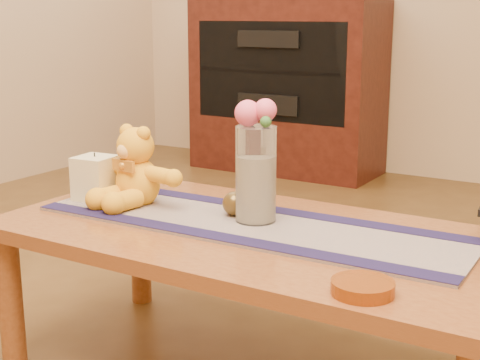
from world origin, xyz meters
The scene contains 23 objects.
coffee_table_top centered at (0.00, 0.00, 0.43)m, with size 1.40×0.70×0.04m, color brown.
table_leg_fl centered at (-0.64, -0.29, 0.21)m, with size 0.07×0.07×0.41m, color brown.
table_leg_bl centered at (-0.64, 0.29, 0.21)m, with size 0.07×0.07×0.41m, color brown.
persian_runner centered at (-0.04, 0.03, 0.45)m, with size 1.20×0.35×0.01m, color #1A1B4A.
runner_border_near centered at (-0.04, -0.12, 0.46)m, with size 1.20×0.06×0.00m, color #171237.
runner_border_far centered at (-0.04, 0.17, 0.46)m, with size 1.20×0.06×0.00m, color #171237.
teddy_bear centered at (-0.43, 0.03, 0.57)m, with size 0.32×0.27×0.22m, color #F1A91E, non-canonical shape.
pillar_candle centered at (-0.56, 0.00, 0.52)m, with size 0.11×0.11×0.13m, color beige.
candle_wick centered at (-0.56, 0.00, 0.60)m, with size 0.00×0.00×0.01m, color black.
glass_vase centered at (-0.03, 0.05, 0.59)m, with size 0.11×0.11×0.26m, color silver.
potpourri_fill centered at (-0.03, 0.05, 0.55)m, with size 0.09×0.09×0.18m, color beige.
rose_left centered at (-0.05, 0.04, 0.75)m, with size 0.07×0.07×0.07m, color #F2557C.
rose_right centered at (-0.01, 0.06, 0.76)m, with size 0.06×0.06×0.06m, color #F2557C.
blue_flower_back centered at (-0.02, 0.09, 0.75)m, with size 0.04×0.04×0.04m, color #4A4BA2.
blue_flower_side centered at (-0.06, 0.07, 0.74)m, with size 0.04×0.04×0.04m, color #4A4BA2.
leaf_sprig centered at (0.01, 0.03, 0.74)m, with size 0.03×0.03×0.03m, color #33662D.
bronze_ball centered at (-0.11, 0.06, 0.49)m, with size 0.07×0.07×0.07m, color brown.
amber_dish centered at (0.40, -0.26, 0.46)m, with size 0.13×0.13×0.03m, color #BF5914.
media_cabinet centered at (-1.20, 2.48, 0.55)m, with size 1.20×0.50×1.10m, color black.
cabinet_cavity centered at (-1.20, 2.25, 0.66)m, with size 1.02×0.03×0.61m, color black.
cabinet_shelf centered at (-1.20, 2.33, 0.66)m, with size 1.02×0.20×0.03m, color black.
stereo_upper centered at (-1.20, 2.35, 0.86)m, with size 0.42×0.28×0.10m, color black.
stereo_lower centered at (-1.20, 2.35, 0.46)m, with size 0.42×0.28×0.12m, color black.
Camera 1 is at (0.88, -1.53, 1.01)m, focal length 52.16 mm.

